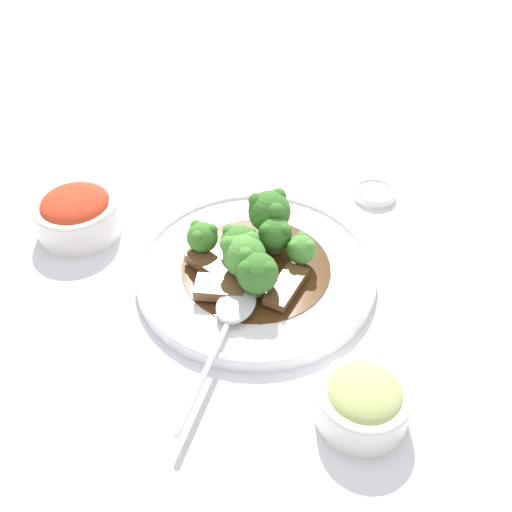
# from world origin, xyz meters

# --- Properties ---
(ground_plane) EXTENTS (4.00, 4.00, 0.00)m
(ground_plane) POSITION_xyz_m (0.00, 0.00, 0.00)
(ground_plane) COLOR silver
(main_plate) EXTENTS (0.30, 0.30, 0.02)m
(main_plate) POSITION_xyz_m (0.00, 0.00, 0.01)
(main_plate) COLOR white
(main_plate) RESTS_ON ground_plane
(beef_strip_0) EXTENTS (0.07, 0.04, 0.01)m
(beef_strip_0) POSITION_xyz_m (-0.04, -0.04, 0.03)
(beef_strip_0) COLOR brown
(beef_strip_0) RESTS_ON main_plate
(beef_strip_1) EXTENTS (0.07, 0.06, 0.01)m
(beef_strip_1) POSITION_xyz_m (-0.01, -0.06, 0.03)
(beef_strip_1) COLOR brown
(beef_strip_1) RESTS_ON main_plate
(beef_strip_2) EXTENTS (0.03, 0.07, 0.01)m
(beef_strip_2) POSITION_xyz_m (0.05, -0.02, 0.02)
(beef_strip_2) COLOR brown
(beef_strip_2) RESTS_ON main_plate
(broccoli_floret_0) EXTENTS (0.05, 0.05, 0.06)m
(broccoli_floret_0) POSITION_xyz_m (0.03, -0.04, 0.05)
(broccoli_floret_0) COLOR #7FA84C
(broccoli_floret_0) RESTS_ON main_plate
(broccoli_floret_1) EXTENTS (0.04, 0.04, 0.05)m
(broccoli_floret_1) POSITION_xyz_m (-0.07, -0.02, 0.05)
(broccoli_floret_1) COLOR #7FA84C
(broccoli_floret_1) RESTS_ON main_plate
(broccoli_floret_2) EXTENTS (0.05, 0.05, 0.06)m
(broccoli_floret_2) POSITION_xyz_m (-0.00, -0.03, 0.06)
(broccoli_floret_2) COLOR #8EB756
(broccoli_floret_2) RESTS_ON main_plate
(broccoli_floret_3) EXTENTS (0.04, 0.04, 0.05)m
(broccoli_floret_3) POSITION_xyz_m (0.01, 0.03, 0.05)
(broccoli_floret_3) COLOR #7FA84C
(broccoli_floret_3) RESTS_ON main_plate
(broccoli_floret_4) EXTENTS (0.05, 0.05, 0.05)m
(broccoli_floret_4) POSITION_xyz_m (-0.03, -0.00, 0.05)
(broccoli_floret_4) COLOR #7FA84C
(broccoli_floret_4) RESTS_ON main_plate
(broccoli_floret_5) EXTENTS (0.06, 0.06, 0.07)m
(broccoli_floret_5) POSITION_xyz_m (-0.02, 0.06, 0.06)
(broccoli_floret_5) COLOR #7FA84C
(broccoli_floret_5) RESTS_ON main_plate
(broccoli_floret_6) EXTENTS (0.04, 0.04, 0.04)m
(broccoli_floret_6) POSITION_xyz_m (0.05, 0.03, 0.04)
(broccoli_floret_6) COLOR #7FA84C
(broccoli_floret_6) RESTS_ON main_plate
(serving_spoon) EXTENTS (0.07, 0.21, 0.01)m
(serving_spoon) POSITION_xyz_m (0.02, -0.09, 0.03)
(serving_spoon) COLOR silver
(serving_spoon) RESTS_ON main_plate
(side_bowl_kimchi) EXTENTS (0.11, 0.11, 0.06)m
(side_bowl_kimchi) POSITION_xyz_m (-0.25, -0.05, 0.03)
(side_bowl_kimchi) COLOR white
(side_bowl_kimchi) RESTS_ON ground_plane
(side_bowl_appetizer) EXTENTS (0.10, 0.10, 0.05)m
(side_bowl_appetizer) POSITION_xyz_m (0.20, -0.12, 0.03)
(side_bowl_appetizer) COLOR white
(side_bowl_appetizer) RESTS_ON ground_plane
(sauce_dish) EXTENTS (0.06, 0.06, 0.01)m
(sauce_dish) POSITION_xyz_m (0.06, 0.23, 0.01)
(sauce_dish) COLOR white
(sauce_dish) RESTS_ON ground_plane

